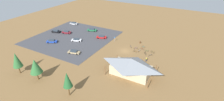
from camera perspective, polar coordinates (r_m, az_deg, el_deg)
The scene contains 27 objects.
ground at distance 68.89m, azimuth 4.38°, elevation -0.17°, with size 160.00×160.00×0.00m, color olive.
parking_lot_asphalt at distance 82.80m, azimuth -12.87°, elevation 4.22°, with size 35.12×35.86×0.05m, color #424247.
bike_pavilion at distance 53.95m, azimuth 6.33°, elevation -5.00°, with size 14.38×8.57×5.67m.
trash_bin at distance 75.95m, azimuth 9.34°, elevation 2.70°, with size 0.60×0.60×0.90m, color brown.
lot_sign at distance 76.20m, azimuth 0.86°, elevation 3.97°, with size 0.56×0.08×2.20m.
pine_far_east at distance 46.06m, azimuth -14.68°, elevation -9.41°, with size 2.51×2.51×7.31m.
pine_center at distance 60.86m, azimuth -29.19°, elevation -2.76°, with size 2.94×2.94×7.33m.
pine_mideast at distance 55.17m, azimuth -24.17°, elevation -4.77°, with size 3.60×3.60×7.06m.
bicycle_blue_back_row at distance 66.62m, azimuth 12.64°, elevation -1.51°, with size 1.02×1.45×0.83m.
bicycle_silver_yard_right at distance 71.88m, azimuth 6.26°, elevation 1.32°, with size 1.13×1.39×0.75m.
bicycle_white_edge_north at distance 69.00m, azimuth 9.00°, elevation -0.06°, with size 0.58×1.71×0.81m.
bicycle_yellow_by_bin at distance 68.94m, azimuth 13.32°, elevation -0.50°, with size 1.67×0.67×0.91m.
bicycle_teal_front_row at distance 72.52m, azimuth 10.44°, elevation 1.25°, with size 1.55×0.61×0.82m.
bicycle_black_near_sign at distance 67.33m, azimuth 10.97°, elevation -0.97°, with size 1.29×1.28×0.88m.
bicycle_purple_lone_west at distance 70.78m, azimuth 7.98°, elevation 0.78°, with size 1.55×0.88×0.86m.
bicycle_orange_lone_east at distance 68.26m, azimuth 7.61°, elevation -0.27°, with size 1.68×0.48×0.82m.
bicycle_green_trailside at distance 69.37m, azimuth 11.51°, elevation -0.14°, with size 1.52×0.78×0.83m.
bicycle_red_yard_front at distance 70.51m, azimuth 10.00°, elevation 0.52°, with size 1.65×0.59×0.86m.
car_black_by_curb at distance 90.82m, azimuth -18.09°, elevation 6.12°, with size 4.70×2.82×1.29m.
car_silver_near_entry at distance 99.82m, azimuth -12.58°, elevation 8.78°, with size 4.52×2.80×1.36m.
car_tan_far_end at distance 68.15m, azimuth -12.54°, elevation -0.45°, with size 4.95×2.78×1.35m.
car_white_second_row at distance 78.39m, azimuth -11.74°, elevation 3.50°, with size 4.71×3.45×1.28m.
car_red_back_corner at distance 79.90m, azimuth -3.52°, elevation 4.53°, with size 4.89×3.36×1.28m.
car_green_inner_stall at distance 88.62m, azimuth -6.65°, elevation 6.87°, with size 4.90×3.05×1.52m.
car_blue_end_stall at distance 79.88m, azimuth -19.36°, elevation 2.98°, with size 4.71×3.56×1.47m.
car_maroon_front_row at distance 88.07m, azimuth -14.89°, elevation 5.92°, with size 4.64×2.97×1.36m.
visitor_by_pavilion at distance 62.59m, azimuth 11.34°, elevation -2.84°, with size 0.38×0.40×1.71m.
Camera 1 is at (-24.62, 55.63, 32.33)m, focal length 27.50 mm.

